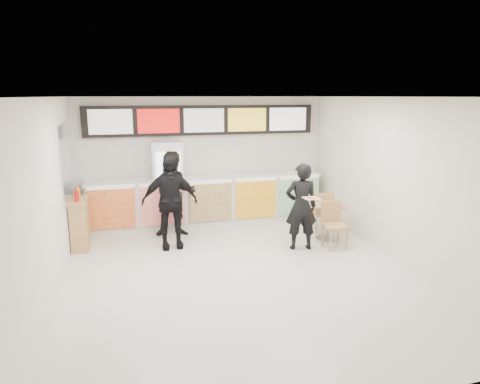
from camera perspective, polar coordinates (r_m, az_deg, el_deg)
name	(u,v)px	position (r m, az deg, el deg)	size (l,w,h in m)	color
floor	(243,272)	(7.60, 0.41, -10.67)	(7.00, 7.00, 0.00)	beige
ceiling	(243,97)	(6.98, 0.45, 12.57)	(7.00, 7.00, 0.00)	white
wall_back	(204,159)	(10.50, -4.87, 4.35)	(6.00, 6.00, 0.00)	silver
wall_left	(50,200)	(6.96, -24.04, -1.01)	(7.00, 7.00, 0.00)	silver
wall_right	(398,179)	(8.46, 20.36, 1.58)	(7.00, 7.00, 0.00)	silver
service_counter	(208,200)	(10.28, -4.34, -1.08)	(5.56, 0.77, 1.14)	silver
menu_board	(204,120)	(10.32, -4.88, 9.51)	(5.50, 0.14, 0.70)	black
drinks_fridge	(168,185)	(10.07, -9.62, 0.98)	(0.70, 0.67, 2.00)	white
mirror_panel	(67,160)	(9.30, -22.04, 3.95)	(0.01, 2.00, 1.50)	#B2B7BF
customer_main	(301,207)	(8.55, 8.16, -1.93)	(0.64, 0.42, 1.75)	black
customer_left	(175,194)	(9.39, -8.66, -0.27)	(0.91, 0.71, 1.86)	black
customer_mid	(170,202)	(8.63, -9.36, -1.33)	(1.11, 0.46, 1.90)	black
pizza_slice	(311,198)	(8.08, 9.49, -0.77)	(0.36, 0.36, 0.02)	beige
cafe_table	(327,215)	(9.30, 11.58, -3.00)	(0.74, 1.64, 0.93)	tan
condiment_ledge	(80,223)	(9.24, -20.57, -3.86)	(0.36, 0.90, 1.20)	tan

